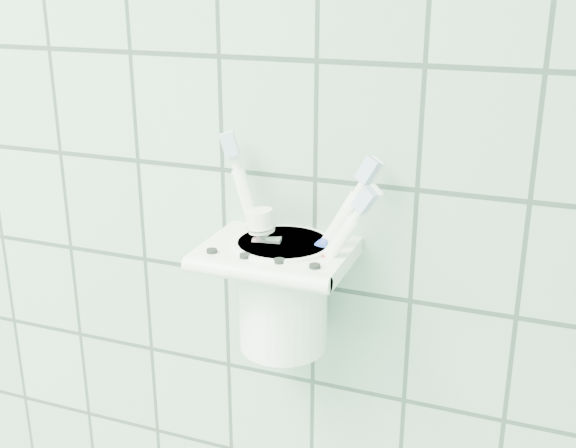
% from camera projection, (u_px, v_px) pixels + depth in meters
% --- Properties ---
extents(holder_bracket, '(0.14, 0.11, 0.04)m').
position_uv_depth(holder_bracket, '(278.00, 255.00, 0.67)').
color(holder_bracket, white).
rests_on(holder_bracket, wall_back).
extents(cup, '(0.09, 0.09, 0.11)m').
position_uv_depth(cup, '(283.00, 291.00, 0.69)').
color(cup, white).
rests_on(cup, holder_bracket).
extents(toothbrush_pink, '(0.07, 0.03, 0.21)m').
position_uv_depth(toothbrush_pink, '(287.00, 235.00, 0.68)').
color(toothbrush_pink, white).
rests_on(toothbrush_pink, cup).
extents(toothbrush_blue, '(0.09, 0.05, 0.20)m').
position_uv_depth(toothbrush_blue, '(265.00, 240.00, 0.67)').
color(toothbrush_blue, white).
rests_on(toothbrush_blue, cup).
extents(toothbrush_orange, '(0.10, 0.04, 0.19)m').
position_uv_depth(toothbrush_orange, '(271.00, 238.00, 0.68)').
color(toothbrush_orange, white).
rests_on(toothbrush_orange, cup).
extents(toothpaste_tube, '(0.05, 0.03, 0.13)m').
position_uv_depth(toothpaste_tube, '(275.00, 266.00, 0.68)').
color(toothpaste_tube, silver).
rests_on(toothpaste_tube, cup).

